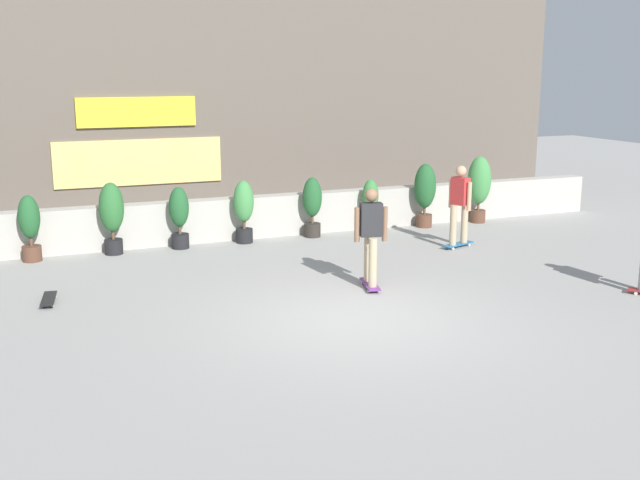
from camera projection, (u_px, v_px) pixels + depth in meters
ground_plane at (358, 320)px, 11.24m from camera, size 48.00×48.00×0.00m
planter_wall at (242, 218)px, 16.56m from camera, size 18.00×0.40×0.90m
building_backdrop at (196, 83)px, 19.56m from camera, size 20.00×2.08×6.50m
potted_plant_1 at (30, 225)px, 14.52m from camera, size 0.41×0.41×1.28m
potted_plant_2 at (112, 213)px, 15.05m from camera, size 0.48×0.48×1.44m
potted_plant_3 at (179, 215)px, 15.56m from camera, size 0.40×0.40×1.27m
potted_plant_4 at (244, 208)px, 16.05m from camera, size 0.43×0.43×1.33m
potted_plant_5 at (312, 204)px, 16.62m from camera, size 0.42×0.42×1.31m
potted_plant_6 at (370, 204)px, 17.16m from camera, size 0.36×0.36×1.19m
potted_plant_7 at (425, 191)px, 17.62m from camera, size 0.50×0.50×1.48m
potted_plant_8 at (479, 184)px, 18.13m from camera, size 0.56×0.56×1.59m
skater_foreground at (460, 202)px, 15.59m from camera, size 0.82×0.54×1.70m
skater_by_wall_left at (371, 233)px, 12.69m from camera, size 0.55×0.82×1.70m
skateboard_near_camera at (49, 299)px, 12.08m from camera, size 0.30×0.82×0.08m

